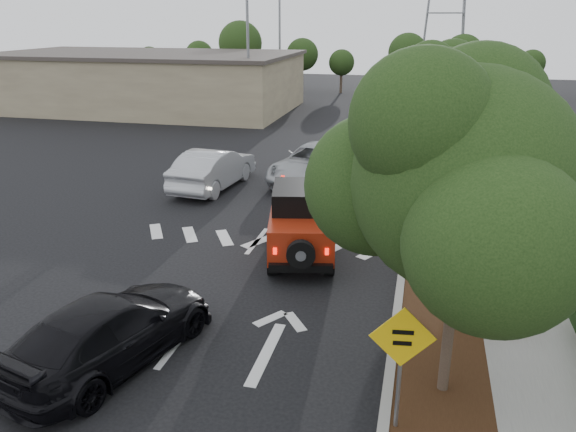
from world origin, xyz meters
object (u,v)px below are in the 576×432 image
(red_jeep, at_px, (301,220))
(speed_hump_sign, at_px, (401,352))
(black_suv_oncoming, at_px, (111,330))
(silver_suv_ahead, at_px, (316,164))

(red_jeep, height_order, speed_hump_sign, speed_hump_sign)
(red_jeep, distance_m, black_suv_oncoming, 6.86)
(red_jeep, height_order, silver_suv_ahead, red_jeep)
(silver_suv_ahead, bearing_deg, speed_hump_sign, -61.63)
(black_suv_oncoming, bearing_deg, silver_suv_ahead, -80.28)
(red_jeep, relative_size, speed_hump_sign, 1.84)
(black_suv_oncoming, height_order, speed_hump_sign, speed_hump_sign)
(black_suv_oncoming, bearing_deg, speed_hump_sign, -171.95)
(silver_suv_ahead, relative_size, speed_hump_sign, 2.47)
(red_jeep, bearing_deg, silver_suv_ahead, 85.80)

